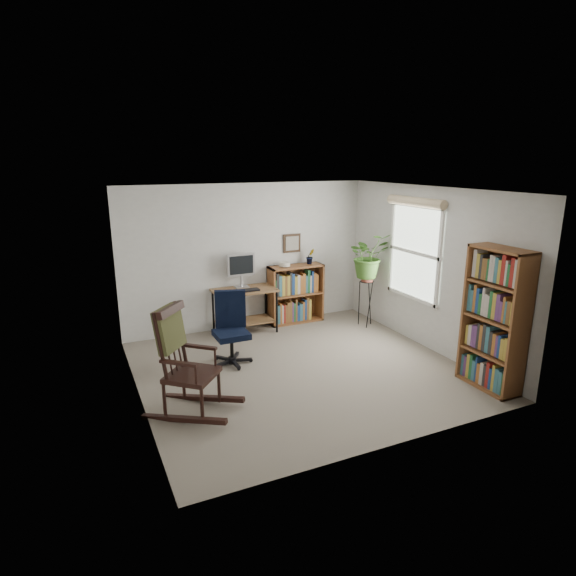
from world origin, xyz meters
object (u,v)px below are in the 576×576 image
rocking_chair (191,360)px  low_bookshelf (296,294)px  desk (245,311)px  office_chair (231,329)px  tall_bookshelf (495,320)px

rocking_chair → low_bookshelf: bearing=-4.3°
desk → office_chair: office_chair is taller
desk → low_bookshelf: (0.98, 0.12, 0.14)m
office_chair → low_bookshelf: (1.58, 1.24, -0.01)m
desk → low_bookshelf: size_ratio=1.00×
office_chair → rocking_chair: rocking_chair is taller
low_bookshelf → tall_bookshelf: (1.12, -3.26, 0.38)m
desk → rocking_chair: (-1.42, -2.21, 0.26)m
office_chair → low_bookshelf: office_chair is taller
tall_bookshelf → desk: bearing=123.8°
office_chair → tall_bookshelf: 3.39m
rocking_chair → low_bookshelf: 3.35m
tall_bookshelf → low_bookshelf: bearing=108.9°
desk → low_bookshelf: low_bookshelf is taller
tall_bookshelf → office_chair: bearing=143.2°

